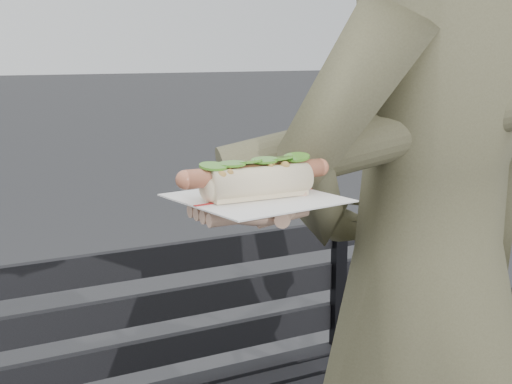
# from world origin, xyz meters

# --- Properties ---
(person) EXTENTS (0.75, 0.56, 1.88)m
(person) POSITION_xyz_m (0.37, 0.16, 0.94)
(person) COLOR #4F4C34
(person) RESTS_ON ground
(held_hotdog) EXTENTS (0.64, 0.32, 0.20)m
(held_hotdog) POSITION_xyz_m (0.16, 0.11, 1.23)
(held_hotdog) COLOR #4F4C34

